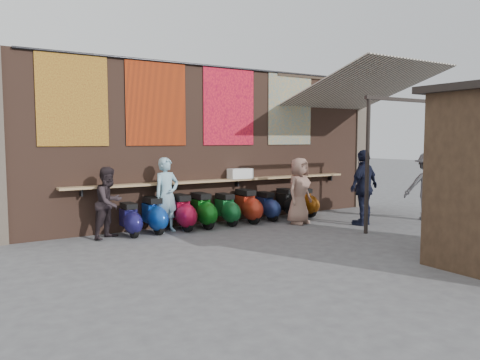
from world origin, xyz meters
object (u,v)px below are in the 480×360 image
at_px(scooter_stool_4, 227,209).
at_px(shopper_navy, 364,188).
at_px(scooter_stool_8, 304,202).
at_px(diner_right, 109,203).
at_px(shelf_box, 240,174).
at_px(scooter_stool_6, 267,206).
at_px(scooter_stool_1, 154,215).
at_px(shopper_tan, 299,191).
at_px(scooter_stool_2, 182,212).
at_px(diner_left, 167,195).
at_px(scooter_stool_5, 247,206).
at_px(scooter_stool_7, 288,204).
at_px(scooter_stool_3, 202,211).
at_px(scooter_stool_0, 130,220).
at_px(shopper_grey, 427,186).

height_order(scooter_stool_4, shopper_navy, shopper_navy).
height_order(scooter_stool_8, diner_right, diner_right).
relative_size(shelf_box, scooter_stool_6, 0.81).
relative_size(scooter_stool_1, shopper_tan, 0.51).
height_order(scooter_stool_2, diner_left, diner_left).
height_order(shelf_box, diner_right, diner_right).
bearing_deg(scooter_stool_1, shopper_tan, -13.53).
bearing_deg(diner_right, scooter_stool_5, -33.75).
bearing_deg(scooter_stool_2, scooter_stool_7, -0.54).
distance_m(scooter_stool_3, diner_right, 2.31).
bearing_deg(scooter_stool_6, scooter_stool_1, -179.89).
distance_m(scooter_stool_1, scooter_stool_4, 1.92).
xyz_separation_m(scooter_stool_6, scooter_stool_8, (1.27, -0.03, 0.02)).
distance_m(scooter_stool_0, scooter_stool_3, 1.83).
height_order(scooter_stool_1, scooter_stool_3, scooter_stool_3).
bearing_deg(diner_right, scooter_stool_3, -33.56).
distance_m(shelf_box, scooter_stool_1, 2.66).
bearing_deg(scooter_stool_6, scooter_stool_3, -179.25).
height_order(scooter_stool_7, diner_left, diner_left).
bearing_deg(shopper_grey, scooter_stool_8, 1.95).
distance_m(scooter_stool_3, shopper_tan, 2.51).
bearing_deg(scooter_stool_8, scooter_stool_4, -179.96).
xyz_separation_m(scooter_stool_5, scooter_stool_6, (0.64, 0.03, -0.05)).
distance_m(scooter_stool_2, scooter_stool_4, 1.22).
height_order(scooter_stool_7, shopper_grey, shopper_grey).
relative_size(scooter_stool_2, scooter_stool_8, 1.07).
bearing_deg(diner_left, scooter_stool_4, -9.64).
distance_m(scooter_stool_6, shopper_navy, 2.55).
distance_m(diner_left, shopper_navy, 4.89).
bearing_deg(shopper_grey, scooter_stool_5, 17.46).
bearing_deg(scooter_stool_8, shopper_grey, -42.52).
relative_size(scooter_stool_6, shopper_tan, 0.47).
xyz_separation_m(scooter_stool_5, shopper_navy, (2.30, -1.82, 0.52)).
bearing_deg(scooter_stool_8, scooter_stool_2, -180.00).
height_order(scooter_stool_0, shopper_tan, shopper_tan).
height_order(shopper_grey, shopper_tan, shopper_grey).
bearing_deg(scooter_stool_0, scooter_stool_3, 1.01).
xyz_separation_m(scooter_stool_4, scooter_stool_8, (2.53, 0.00, -0.00)).
bearing_deg(scooter_stool_4, scooter_stool_2, 179.91).
distance_m(scooter_stool_2, shopper_grey, 6.54).
height_order(scooter_stool_7, shopper_navy, shopper_navy).
bearing_deg(scooter_stool_7, scooter_stool_2, 179.46).
bearing_deg(shopper_navy, scooter_stool_3, -38.98).
relative_size(shelf_box, scooter_stool_4, 0.77).
distance_m(scooter_stool_6, diner_left, 2.92).
distance_m(diner_right, shopper_tan, 4.68).
bearing_deg(shopper_grey, scooter_stool_4, 20.48).
xyz_separation_m(scooter_stool_5, diner_right, (-3.58, -0.02, 0.36)).
height_order(shopper_navy, shopper_tan, shopper_navy).
height_order(shelf_box, scooter_stool_6, shelf_box).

